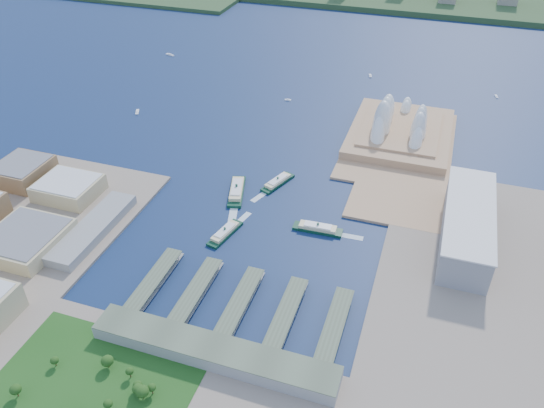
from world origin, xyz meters
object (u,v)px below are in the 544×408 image
(ferry_c, at_px, (225,231))
(ferry_d, at_px, (318,227))
(ferry_b, at_px, (278,181))
(ferry_a, at_px, (237,189))
(opera_house, at_px, (403,116))
(toaster_building, at_px, (467,225))

(ferry_c, xyz_separation_m, ferry_d, (88.39, 37.23, 0.24))
(ferry_b, bearing_deg, ferry_a, -119.56)
(opera_house, relative_size, ferry_b, 3.61)
(ferry_b, relative_size, ferry_d, 0.97)
(toaster_building, relative_size, ferry_b, 3.11)
(ferry_a, distance_m, ferry_d, 112.08)
(ferry_b, bearing_deg, opera_house, 73.17)
(ferry_b, bearing_deg, ferry_d, -26.42)
(ferry_a, xyz_separation_m, ferry_c, (17.07, -75.15, -1.17))
(ferry_b, distance_m, ferry_c, 110.08)
(opera_house, xyz_separation_m, toaster_building, (90.00, -200.00, -11.50))
(ferry_a, height_order, ferry_b, ferry_a)
(opera_house, height_order, ferry_b, opera_house)
(toaster_building, height_order, ferry_b, toaster_building)
(opera_house, bearing_deg, ferry_c, -118.03)
(ferry_a, bearing_deg, ferry_b, 24.19)
(ferry_a, bearing_deg, opera_house, 34.36)
(ferry_a, bearing_deg, toaster_building, -17.73)
(opera_house, distance_m, ferry_d, 238.12)
(opera_house, xyz_separation_m, ferry_b, (-120.69, -159.63, -27.29))
(toaster_building, bearing_deg, ferry_b, 169.15)
(ferry_a, bearing_deg, ferry_c, -93.18)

